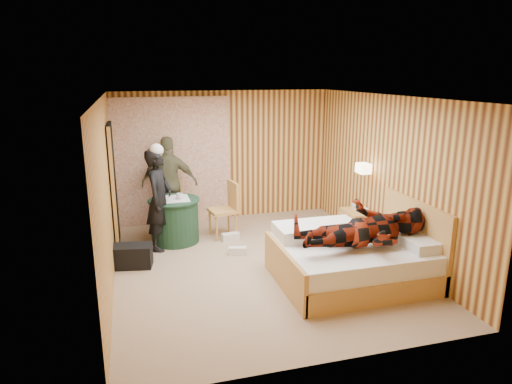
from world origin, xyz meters
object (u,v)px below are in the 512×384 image
object	(u,v)px
bed	(353,259)
chair_far	(171,201)
nightstand	(357,226)
duffel_bag	(131,256)
chair_near	(227,205)
round_table	(175,220)
man_on_bed	(365,218)
wall_lamp	(364,168)
woman_standing	(159,200)
man_at_table	(170,183)

from	to	relation	value
bed	chair_far	xyz separation A→B (m)	(-2.22, 2.87, 0.22)
nightstand	chair_far	size ratio (longest dim) A/B	0.62
nightstand	duffel_bag	xyz separation A→B (m)	(-3.73, -0.04, -0.12)
chair_far	chair_near	xyz separation A→B (m)	(0.91, -0.64, 0.03)
bed	round_table	size ratio (longest dim) A/B	2.34
chair_near	duffel_bag	size ratio (longest dim) A/B	1.64
nightstand	chair_far	world-z (taller)	chair_far
duffel_bag	round_table	bearing A→B (deg)	60.48
bed	man_on_bed	world-z (taller)	man_on_bed
wall_lamp	round_table	world-z (taller)	wall_lamp
round_table	chair_near	xyz separation A→B (m)	(0.93, 0.04, 0.19)
man_on_bed	chair_near	bearing A→B (deg)	118.48
bed	chair_near	world-z (taller)	bed
chair_far	nightstand	bearing A→B (deg)	-18.86
chair_far	woman_standing	size ratio (longest dim) A/B	0.56
bed	chair_far	distance (m)	3.63
wall_lamp	man_at_table	world-z (taller)	man_at_table
wall_lamp	chair_near	bearing A→B (deg)	155.91
nightstand	chair_far	xyz separation A→B (m)	(-2.97, 1.55, 0.25)
round_table	duffel_bag	bearing A→B (deg)	-129.61
duffel_bag	man_on_bed	size ratio (longest dim) A/B	0.34
bed	chair_near	xyz separation A→B (m)	(-1.30, 2.22, 0.25)
round_table	wall_lamp	bearing A→B (deg)	-16.55
woman_standing	chair_near	bearing A→B (deg)	-53.04
round_table	nightstand	bearing A→B (deg)	-16.12
nightstand	round_table	world-z (taller)	round_table
round_table	man_on_bed	size ratio (longest dim) A/B	0.49
duffel_bag	man_at_table	xyz separation A→B (m)	(0.74, 1.62, 0.69)
duffel_bag	woman_standing	size ratio (longest dim) A/B	0.36
duffel_bag	man_at_table	bearing A→B (deg)	75.47
nightstand	chair_far	distance (m)	3.36
wall_lamp	bed	xyz separation A→B (m)	(-0.80, -1.28, -0.98)
wall_lamp	nightstand	size ratio (longest dim) A/B	0.45
man_at_table	chair_near	bearing A→B (deg)	154.96
chair_far	chair_near	distance (m)	1.12
woman_standing	man_at_table	world-z (taller)	man_at_table
wall_lamp	woman_standing	bearing A→B (deg)	168.81
bed	man_at_table	world-z (taller)	man_at_table
wall_lamp	man_on_bed	bearing A→B (deg)	-117.08
nightstand	woman_standing	world-z (taller)	woman_standing
nightstand	duffel_bag	bearing A→B (deg)	-179.45
nightstand	chair_near	distance (m)	2.27
woman_standing	man_at_table	xyz separation A→B (m)	(0.26, 0.97, 0.03)
chair_near	woman_standing	xyz separation A→B (m)	(-1.18, -0.29, 0.26)
nightstand	duffel_bag	world-z (taller)	nightstand
round_table	man_at_table	world-z (taller)	man_at_table
duffel_bag	woman_standing	xyz separation A→B (m)	(0.49, 0.65, 0.66)
bed	woman_standing	size ratio (longest dim) A/B	1.21
round_table	man_at_table	distance (m)	0.87
wall_lamp	chair_near	distance (m)	2.42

